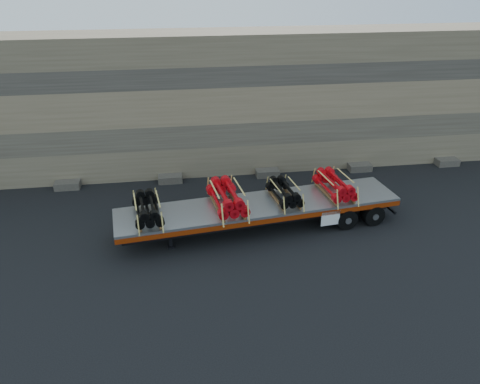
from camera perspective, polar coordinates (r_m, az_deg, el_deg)
The scene contains 7 objects.
ground at distance 19.93m, azimuth 0.40°, elevation -3.90°, with size 120.00×120.00×0.00m, color black.
rock_wall at distance 24.55m, azimuth -1.94°, elevation 10.89°, with size 44.00×3.00×7.00m, color #7A6B54.
trailer at distance 19.35m, azimuth 2.36°, elevation -2.93°, with size 11.63×2.24×1.16m, color #AEB0B6, non-canonical shape.
bundle_front at distance 18.19m, azimuth -11.22°, elevation -2.09°, with size 1.05×2.10×0.74m, color black, non-canonical shape.
bundle_midfront at distance 18.55m, azimuth -1.59°, elevation -0.75°, with size 1.22×2.43×0.86m, color red, non-canonical shape.
bundle_midrear at distance 19.24m, azimuth 5.44°, elevation -0.10°, with size 0.98×1.97×0.70m, color black, non-canonical shape.
bundle_rear at distance 20.07m, azimuth 11.47°, elevation 0.77°, with size 1.10×2.20×0.78m, color red, non-canonical shape.
Camera 1 is at (-2.66, -17.01, 10.05)m, focal length 35.00 mm.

